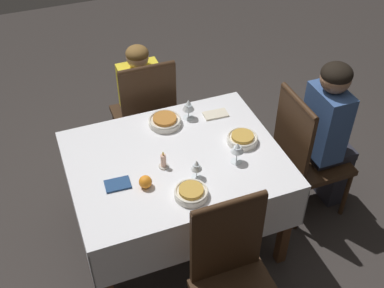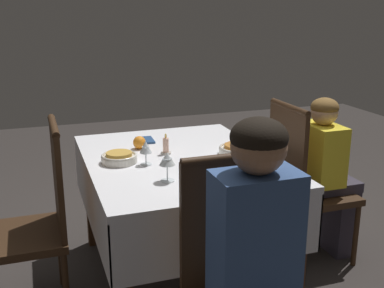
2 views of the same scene
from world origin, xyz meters
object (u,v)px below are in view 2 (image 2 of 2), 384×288
at_px(wine_glass_west, 167,160).
at_px(candle_centerpiece, 166,147).
at_px(chair_west, 239,278).
at_px(chair_south, 303,179).
at_px(dining_table, 179,175).
at_px(person_child_yellow, 328,171).
at_px(wine_glass_south, 253,145).
at_px(bowl_south, 238,149).
at_px(person_adult_denim, 260,266).
at_px(bowl_west, 205,180).
at_px(bowl_north, 119,158).
at_px(napkin_red_folded, 262,173).
at_px(chair_north, 36,216).
at_px(wine_glass_north, 146,148).
at_px(napkin_spare_side, 145,140).
at_px(orange_fruit, 139,142).

relative_size(wine_glass_west, candle_centerpiece, 1.22).
xyz_separation_m(chair_west, chair_south, (0.87, -0.81, 0.00)).
xyz_separation_m(dining_table, candle_centerpiece, (0.09, 0.05, 0.14)).
bearing_deg(person_child_yellow, wine_glass_south, 106.53).
height_order(bowl_south, wine_glass_south, wine_glass_south).
distance_m(dining_table, bowl_south, 0.36).
height_order(dining_table, wine_glass_west, wine_glass_west).
relative_size(person_adult_denim, bowl_west, 6.18).
xyz_separation_m(dining_table, chair_south, (-0.03, -0.76, -0.11)).
xyz_separation_m(wine_glass_west, wine_glass_south, (0.12, -0.50, -0.00)).
relative_size(bowl_north, napkin_red_folded, 1.15).
height_order(dining_table, wine_glass_south, wine_glass_south).
relative_size(dining_table, chair_north, 1.28).
height_order(chair_west, napkin_red_folded, chair_west).
height_order(chair_west, chair_north, same).
bearing_deg(wine_glass_north, chair_north, 89.37).
xyz_separation_m(person_adult_denim, napkin_red_folded, (0.67, -0.34, 0.07)).
bearing_deg(bowl_west, chair_north, 62.95).
bearing_deg(chair_west, chair_south, 47.11).
distance_m(person_adult_denim, wine_glass_west, 0.77).
relative_size(person_child_yellow, wine_glass_west, 7.13).
height_order(bowl_west, wine_glass_west, wine_glass_west).
bearing_deg(chair_west, chair_north, 130.32).
distance_m(chair_south, person_adult_denim, 1.32).
bearing_deg(bowl_south, bowl_north, 84.15).
height_order(person_adult_denim, wine_glass_west, person_adult_denim).
relative_size(candle_centerpiece, napkin_spare_side, 0.79).
bearing_deg(bowl_south, candle_centerpiece, 70.44).
bearing_deg(bowl_west, wine_glass_south, -57.20).
distance_m(chair_west, person_adult_denim, 0.22).
bearing_deg(chair_south, chair_west, 137.11).
xyz_separation_m(dining_table, chair_north, (-0.05, 0.76, -0.11)).
distance_m(wine_glass_north, napkin_spare_side, 0.46).
height_order(orange_fruit, napkin_spare_side, orange_fruit).
bearing_deg(napkin_spare_side, chair_north, 122.89).
distance_m(chair_north, napkin_spare_side, 0.82).
bearing_deg(orange_fruit, chair_north, 115.55).
bearing_deg(chair_west, wine_glass_north, 100.47).
height_order(chair_north, orange_fruit, chair_north).
bearing_deg(napkin_red_folded, dining_table, 37.64).
distance_m(bowl_south, wine_glass_north, 0.53).
distance_m(bowl_south, napkin_spare_side, 0.60).
relative_size(chair_south, bowl_west, 5.18).
height_order(person_child_yellow, wine_glass_west, person_child_yellow).
relative_size(napkin_red_folded, napkin_spare_side, 1.11).
height_order(wine_glass_west, bowl_north, wine_glass_west).
relative_size(bowl_west, napkin_spare_side, 1.29).
bearing_deg(person_adult_denim, chair_south, 51.99).
height_order(chair_west, bowl_south, chair_west).
xyz_separation_m(chair_north, wine_glass_west, (-0.28, -0.60, 0.31)).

